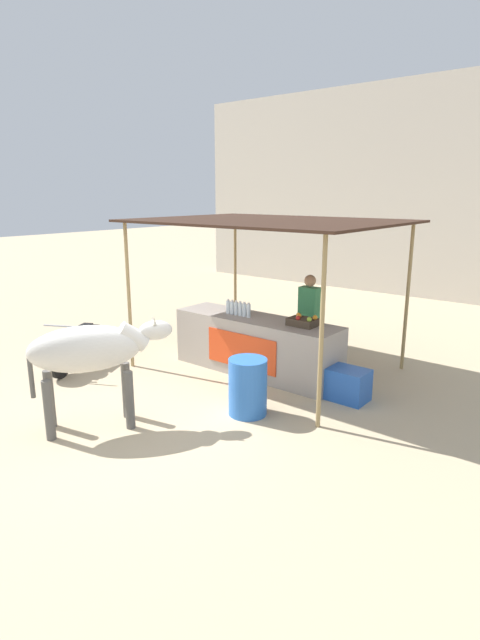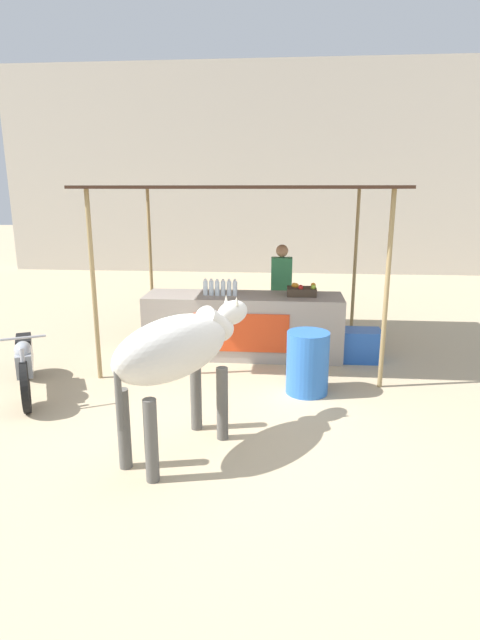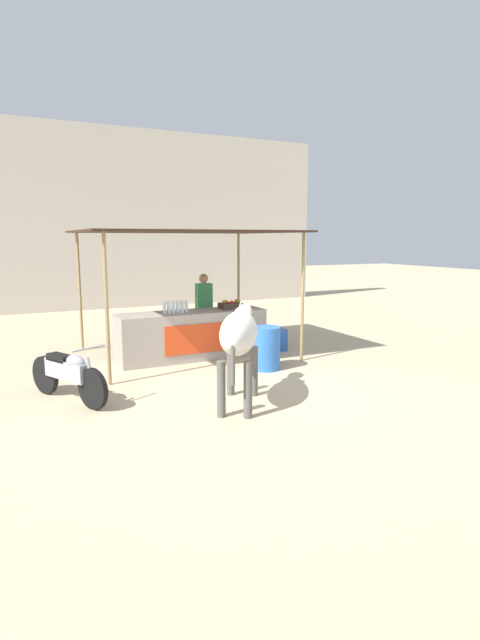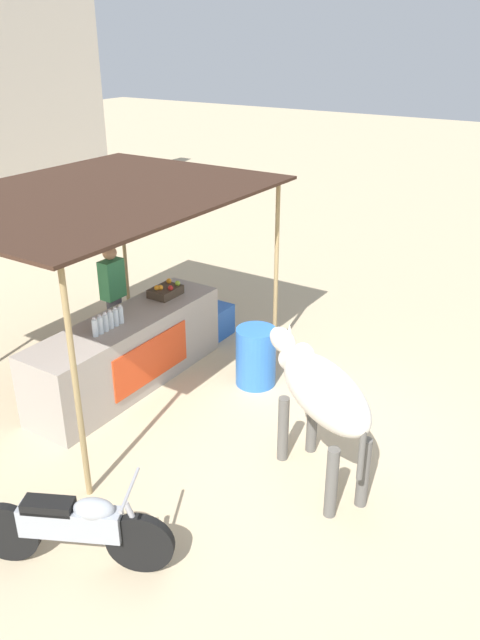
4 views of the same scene
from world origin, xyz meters
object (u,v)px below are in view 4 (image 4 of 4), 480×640
fruit_crate (166,291)px  cow (321,393)px  stall_counter (128,352)px  vendor_behind_counter (114,299)px  motorcycle_parked (74,526)px  cooler_box (212,322)px  water_barrel (256,357)px

fruit_crate → cow: cow is taller
stall_counter → vendor_behind_counter: (0.57, 0.75, 0.37)m
fruit_crate → motorcycle_parked: fruit_crate is taller
vendor_behind_counter → cooler_box: size_ratio=2.75×
fruit_crate → water_barrel: fruit_crate is taller
fruit_crate → water_barrel: bearing=-88.3°
water_barrel → fruit_crate: bearing=91.7°
vendor_behind_counter → water_barrel: 2.23m
vendor_behind_counter → motorcycle_parked: size_ratio=1.00×
vendor_behind_counter → cow: (-0.95, -3.72, 0.18)m
stall_counter → motorcycle_parked: 3.14m
stall_counter → water_barrel: size_ratio=3.74×
water_barrel → motorcycle_parked: size_ratio=0.49×
cow → stall_counter: bearing=82.7°
fruit_crate → cooler_box: size_ratio=0.73×
vendor_behind_counter → stall_counter: bearing=-127.1°
vendor_behind_counter → cooler_box: (1.21, -0.85, -0.61)m
vendor_behind_counter → water_barrel: size_ratio=2.06×
fruit_crate → cow: (-1.26, -3.02, 0.00)m
fruit_crate → cooler_box: bearing=-9.5°
vendor_behind_counter → cooler_box: vendor_behind_counter is taller
stall_counter → cow: cow is taller
stall_counter → water_barrel: (0.92, -1.41, -0.08)m
motorcycle_parked → stall_counter: bearing=33.7°
cooler_box → cow: bearing=-126.9°
vendor_behind_counter → cow: vendor_behind_counter is taller
vendor_behind_counter → cow: 3.85m
cooler_box → cow: (-2.16, -2.87, 0.79)m
fruit_crate → motorcycle_parked: bearing=-152.9°
cow → motorcycle_parked: bearing=151.1°
cooler_box → stall_counter: bearing=176.9°
fruit_crate → cow: bearing=-112.7°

